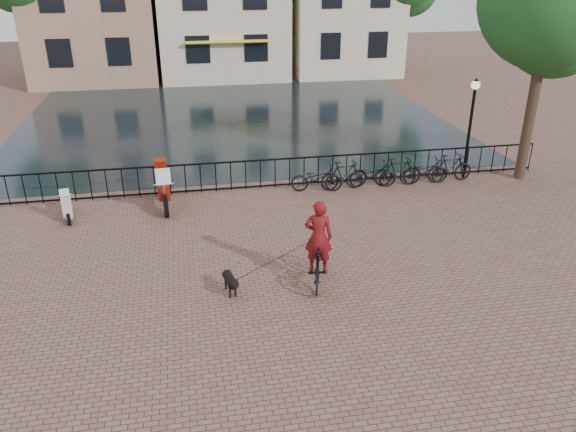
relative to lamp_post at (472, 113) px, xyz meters
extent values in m
plane|color=brown|center=(-7.20, -7.60, -2.38)|extent=(100.00, 100.00, 0.00)
plane|color=black|center=(-7.20, 9.70, -2.38)|extent=(20.00, 20.00, 0.00)
cube|color=black|center=(-7.20, 0.40, -1.38)|extent=(20.00, 0.05, 0.05)
cube|color=black|center=(-7.20, 0.40, -2.30)|extent=(20.00, 0.05, 0.05)
cube|color=gold|center=(-6.70, 17.70, 0.22)|extent=(5.00, 0.60, 0.15)
cylinder|color=black|center=(-18.20, 19.40, 0.77)|extent=(0.36, 0.36, 6.30)
cylinder|color=black|center=(2.00, -0.30, 0.42)|extent=(0.36, 0.36, 5.60)
cylinder|color=black|center=(4.80, 19.40, 0.60)|extent=(0.36, 0.36, 5.95)
cylinder|color=black|center=(0.00, 0.00, -0.78)|extent=(0.10, 0.10, 3.20)
sphere|color=beige|center=(0.00, 0.00, 0.92)|extent=(0.30, 0.30, 0.30)
imported|color=black|center=(-6.74, -5.96, -1.83)|extent=(0.97, 1.90, 1.10)
imported|color=maroon|center=(-6.74, -5.96, -0.95)|extent=(0.89, 0.70, 2.15)
imported|color=black|center=(-5.40, -0.20, -1.93)|extent=(1.79, 0.86, 0.90)
imported|color=black|center=(-4.45, -0.20, -1.88)|extent=(1.71, 0.65, 1.00)
imported|color=black|center=(-3.50, -0.20, -1.93)|extent=(1.75, 0.69, 0.90)
imported|color=black|center=(-2.55, -0.20, -1.88)|extent=(1.67, 0.51, 1.00)
imported|color=black|center=(-1.60, -0.20, -1.93)|extent=(1.73, 0.63, 0.90)
imported|color=black|center=(-0.65, -0.20, -1.88)|extent=(1.69, 0.58, 1.00)
camera|label=1|loc=(-9.58, -17.22, 4.68)|focal=35.00mm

